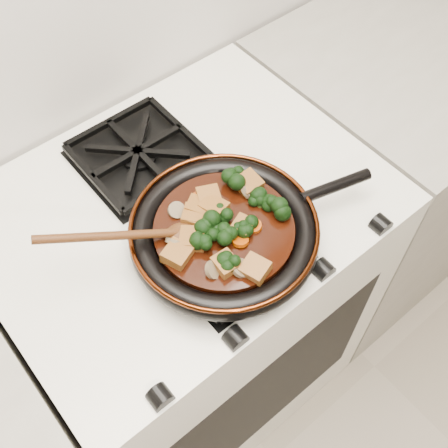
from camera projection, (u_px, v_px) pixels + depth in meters
stove at (192, 307)px, 1.44m from camera, size 0.76×0.60×0.90m
burner_grate_front at (228, 246)px, 1.00m from camera, size 0.23×0.23×0.03m
burner_grate_back at (138, 154)px, 1.12m from camera, size 0.23×0.23×0.03m
skillet at (225, 232)px, 0.98m from camera, size 0.45×0.33×0.05m
braising_sauce at (224, 231)px, 0.97m from camera, size 0.24×0.24×0.02m
tofu_cube_0 at (194, 216)px, 0.97m from camera, size 0.06×0.06×0.02m
tofu_cube_1 at (214, 208)px, 0.98m from camera, size 0.05×0.05×0.03m
tofu_cube_2 at (177, 254)px, 0.92m from camera, size 0.06×0.05×0.03m
tofu_cube_3 at (192, 239)px, 0.94m from camera, size 0.06×0.06×0.03m
tofu_cube_4 at (248, 184)px, 1.01m from camera, size 0.04×0.04×0.03m
tofu_cube_5 at (197, 207)px, 0.98m from camera, size 0.05×0.05×0.03m
tofu_cube_6 at (209, 197)px, 0.99m from camera, size 0.05×0.05×0.02m
tofu_cube_7 at (226, 264)px, 0.91m from camera, size 0.04×0.04×0.02m
tofu_cube_8 at (255, 269)px, 0.91m from camera, size 0.05×0.05×0.03m
tofu_cube_9 at (202, 219)px, 0.97m from camera, size 0.05×0.05×0.02m
tofu_cube_10 at (243, 226)px, 0.96m from camera, size 0.05×0.04×0.02m
broccoli_floret_0 at (245, 225)px, 0.96m from camera, size 0.06×0.06×0.07m
broccoli_floret_1 at (209, 227)px, 0.95m from camera, size 0.09×0.09×0.06m
broccoli_floret_2 at (197, 245)px, 0.93m from camera, size 0.09×0.09×0.07m
broccoli_floret_3 at (219, 218)px, 0.97m from camera, size 0.08×0.07×0.05m
broccoli_floret_4 at (260, 203)px, 0.98m from camera, size 0.08×0.07×0.06m
broccoli_floret_5 at (279, 207)px, 0.98m from camera, size 0.08×0.08×0.06m
broccoli_floret_6 at (231, 259)px, 0.92m from camera, size 0.08×0.10×0.08m
broccoli_floret_7 at (236, 180)px, 1.01m from camera, size 0.09×0.09×0.07m
broccoli_floret_8 at (222, 235)px, 0.94m from camera, size 0.07×0.08×0.07m
carrot_coin_0 at (254, 226)px, 0.96m from camera, size 0.03×0.03×0.01m
carrot_coin_1 at (202, 238)px, 0.95m from camera, size 0.03×0.03×0.01m
carrot_coin_2 at (240, 241)px, 0.94m from camera, size 0.03×0.03×0.02m
carrot_coin_3 at (199, 198)px, 0.99m from camera, size 0.03×0.03×0.01m
mushroom_slice_0 at (177, 210)px, 0.98m from camera, size 0.03×0.03×0.02m
mushroom_slice_1 at (175, 242)px, 0.94m from camera, size 0.04×0.04×0.03m
mushroom_slice_2 at (249, 190)px, 1.00m from camera, size 0.05×0.05×0.03m
mushroom_slice_3 at (213, 270)px, 0.91m from camera, size 0.04×0.04×0.03m
mushroom_slice_4 at (241, 268)px, 0.91m from camera, size 0.05×0.05×0.02m
wooden_spoon at (142, 234)px, 0.93m from camera, size 0.15×0.09×0.24m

